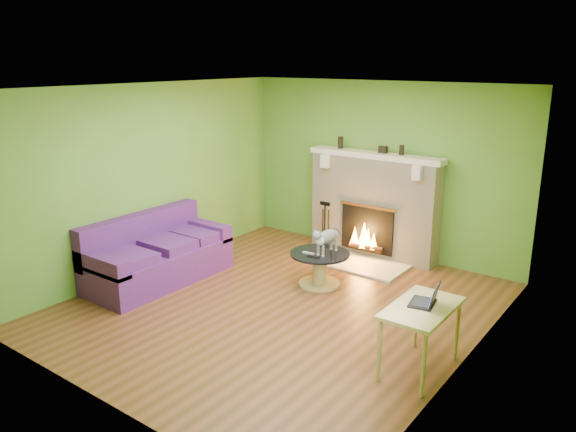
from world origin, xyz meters
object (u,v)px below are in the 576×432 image
at_px(desk, 421,314).
at_px(cat, 327,240).
at_px(coffee_table, 320,266).
at_px(sofa, 156,256).

relative_size(desk, cat, 1.52).
height_order(coffee_table, desk, desk).
distance_m(desk, cat, 2.24).
distance_m(sofa, coffee_table, 2.21).
height_order(sofa, coffee_table, sofa).
bearing_deg(coffee_table, desk, -31.92).
bearing_deg(desk, coffee_table, 148.08).
bearing_deg(desk, sofa, 179.40).
bearing_deg(cat, coffee_table, -145.75).
height_order(desk, cat, cat).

